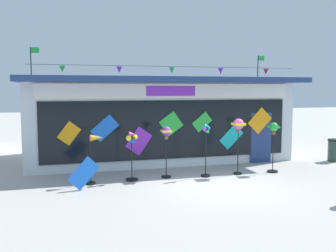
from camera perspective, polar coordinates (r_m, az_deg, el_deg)
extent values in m
plane|color=#ADAAA5|center=(12.09, 7.34, -8.70)|extent=(80.00, 80.00, 0.00)
cube|color=silver|center=(16.85, -2.06, 0.87)|extent=(10.41, 4.96, 3.18)
cube|color=navy|center=(16.36, -1.69, 6.65)|extent=(10.81, 5.87, 0.20)
cube|color=white|center=(14.36, 0.40, 5.15)|extent=(9.58, 0.08, 0.53)
cube|color=purple|center=(14.33, 0.44, 5.15)|extent=(1.87, 0.04, 0.37)
cube|color=black|center=(14.45, 0.39, -0.53)|extent=(9.37, 0.06, 2.17)
cube|color=navy|center=(15.97, 13.39, -1.67)|extent=(0.90, 0.07, 2.00)
cube|color=orange|center=(13.81, -14.26, -1.05)|extent=(0.82, 0.03, 0.86)
cube|color=blue|center=(13.88, -9.24, -0.31)|extent=(1.02, 0.03, 0.98)
cube|color=purple|center=(14.14, -4.29, -2.20)|extent=(1.01, 0.03, 1.08)
cube|color=green|center=(14.37, 0.45, 0.34)|extent=(0.95, 0.03, 0.94)
cube|color=green|center=(14.76, 4.99, 0.59)|extent=(0.83, 0.03, 0.79)
cube|color=#19B7BC|center=(15.31, 9.24, -1.56)|extent=(1.01, 0.03, 1.01)
cube|color=orange|center=(15.81, 13.27, 0.76)|extent=(1.06, 0.03, 1.07)
cylinder|color=black|center=(14.25, 0.56, 8.70)|extent=(10.00, 0.01, 0.01)
cone|color=green|center=(13.64, -15.20, 8.06)|extent=(0.20, 0.20, 0.22)
cone|color=purple|center=(13.81, -7.15, 8.17)|extent=(0.20, 0.20, 0.22)
cone|color=green|center=(14.24, 0.56, 8.14)|extent=(0.20, 0.20, 0.22)
cone|color=purple|center=(14.91, 7.70, 7.97)|extent=(0.20, 0.20, 0.22)
cone|color=red|center=(15.78, 14.13, 7.72)|extent=(0.20, 0.20, 0.22)
cylinder|color=black|center=(16.34, -19.41, 8.78)|extent=(0.04, 0.04, 1.19)
cube|color=green|center=(16.36, -18.89, 10.46)|extent=(0.32, 0.02, 0.22)
cylinder|color=black|center=(18.66, 13.00, 8.36)|extent=(0.04, 0.04, 1.09)
cube|color=green|center=(18.77, 13.47, 9.62)|extent=(0.32, 0.02, 0.22)
cylinder|color=black|center=(12.44, -11.19, -8.21)|extent=(0.30, 0.30, 0.06)
cylinder|color=black|center=(12.29, -11.25, -5.07)|extent=(0.03, 0.03, 1.45)
cone|color=orange|center=(12.20, -10.38, -1.70)|extent=(0.42, 0.25, 0.20)
cylinder|color=#EA4CA3|center=(12.18, -11.31, -1.72)|extent=(0.03, 0.16, 0.16)
cylinder|color=black|center=(12.74, -5.28, -7.80)|extent=(0.40, 0.40, 0.06)
cylinder|color=black|center=(12.60, -5.31, -4.84)|extent=(0.03, 0.03, 1.40)
cylinder|color=black|center=(12.46, -5.30, -1.72)|extent=(0.06, 0.04, 0.06)
cone|color=yellow|center=(12.48, -4.77, -1.70)|extent=(0.17, 0.18, 0.17)
cone|color=#EA4CA3|center=(12.44, -5.31, -1.18)|extent=(0.18, 0.17, 0.17)
cone|color=yellow|center=(12.44, -5.84, -1.74)|extent=(0.17, 0.18, 0.17)
cone|color=blue|center=(12.47, -5.30, -2.26)|extent=(0.18, 0.17, 0.17)
cylinder|color=black|center=(13.07, -0.26, -7.43)|extent=(0.32, 0.32, 0.06)
cylinder|color=black|center=(12.94, -0.26, -4.53)|extent=(0.03, 0.03, 1.40)
sphere|color=purple|center=(12.82, -0.27, -0.76)|extent=(0.31, 0.31, 0.31)
cube|color=yellow|center=(12.82, -0.27, -0.76)|extent=(0.32, 0.32, 0.07)
cube|color=brown|center=(12.84, -0.27, -1.71)|extent=(0.10, 0.10, 0.10)
cylinder|color=black|center=(13.29, 5.51, -7.24)|extent=(0.32, 0.32, 0.06)
cylinder|color=black|center=(13.13, 5.54, -3.90)|extent=(0.03, 0.03, 1.63)
cylinder|color=black|center=(12.99, 5.64, -0.38)|extent=(0.06, 0.04, 0.06)
cone|color=blue|center=(13.02, 6.03, -0.37)|extent=(0.14, 0.15, 0.14)
cone|color=#19B7BC|center=(12.98, 5.65, 0.03)|extent=(0.15, 0.14, 0.14)
cone|color=purple|center=(12.95, 5.25, -0.39)|extent=(0.14, 0.15, 0.14)
cone|color=green|center=(13.00, 5.64, -0.80)|extent=(0.15, 0.14, 0.14)
cylinder|color=black|center=(13.78, 10.14, -6.84)|extent=(0.29, 0.29, 0.06)
cylinder|color=black|center=(13.64, 10.19, -3.77)|extent=(0.03, 0.03, 1.55)
sphere|color=#EA4CA3|center=(13.52, 10.26, 0.27)|extent=(0.38, 0.38, 0.38)
cube|color=yellow|center=(13.52, 10.26, 0.27)|extent=(0.38, 0.38, 0.08)
cube|color=brown|center=(13.54, 10.25, -0.78)|extent=(0.10, 0.10, 0.10)
cylinder|color=black|center=(14.39, 15.03, -6.41)|extent=(0.37, 0.37, 0.06)
cylinder|color=black|center=(14.27, 15.10, -3.67)|extent=(0.03, 0.03, 1.45)
sphere|color=green|center=(14.15, 15.19, -0.14)|extent=(0.31, 0.31, 0.31)
cube|color=green|center=(14.15, 15.19, -0.14)|extent=(0.32, 0.32, 0.07)
cube|color=brown|center=(14.18, 15.17, -1.01)|extent=(0.10, 0.10, 0.10)
cylinder|color=#2D4238|center=(17.24, 23.10, -3.40)|extent=(0.48, 0.48, 0.83)
cylinder|color=black|center=(17.18, 23.16, -1.90)|extent=(0.52, 0.52, 0.08)
cube|color=blue|center=(11.75, -12.20, -6.77)|extent=(0.97, 0.29, 0.97)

